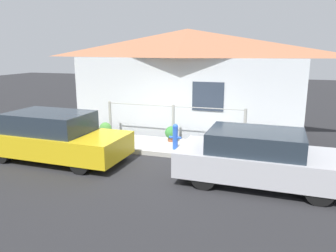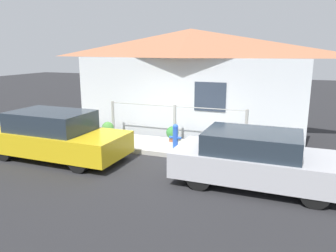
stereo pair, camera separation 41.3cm
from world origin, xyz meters
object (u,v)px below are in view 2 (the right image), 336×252
object	(u,v)px
fire_hydrant	(175,136)
potted_plant_corner	(260,143)
car_right	(257,159)
potted_plant_near_hydrant	(172,133)
car_left	(55,136)
potted_plant_by_fence	(108,128)

from	to	relation	value
fire_hydrant	potted_plant_corner	xyz separation A→B (m)	(2.48, 0.58, -0.12)
car_right	fire_hydrant	world-z (taller)	car_right
potted_plant_near_hydrant	potted_plant_corner	world-z (taller)	potted_plant_corner
potted_plant_corner	car_left	bearing A→B (deg)	-158.55
fire_hydrant	potted_plant_corner	bearing A→B (deg)	13.15
potted_plant_near_hydrant	potted_plant_by_fence	world-z (taller)	same
potted_plant_near_hydrant	potted_plant_by_fence	size ratio (longest dim) A/B	1.00
fire_hydrant	potted_plant_corner	size ratio (longest dim) A/B	1.53
car_left	potted_plant_near_hydrant	xyz separation A→B (m)	(2.79, 2.44, -0.26)
potted_plant_near_hydrant	potted_plant_corner	xyz separation A→B (m)	(2.86, -0.22, 0.01)
potted_plant_near_hydrant	potted_plant_corner	bearing A→B (deg)	-4.31
potted_plant_corner	car_right	bearing A→B (deg)	-86.96
potted_plant_near_hydrant	potted_plant_corner	size ratio (longest dim) A/B	0.99
car_left	car_right	xyz separation A→B (m)	(5.77, -0.00, -0.04)
car_right	potted_plant_corner	distance (m)	2.23
car_left	potted_plant_corner	xyz separation A→B (m)	(5.66, 2.22, -0.25)
car_right	potted_plant_near_hydrant	bearing A→B (deg)	141.73
car_right	potted_plant_by_fence	size ratio (longest dim) A/B	7.71
car_left	potted_plant_near_hydrant	distance (m)	3.72
potted_plant_by_fence	potted_plant_corner	bearing A→B (deg)	-0.91
fire_hydrant	potted_plant_by_fence	bearing A→B (deg)	166.64
fire_hydrant	potted_plant_by_fence	xyz separation A→B (m)	(-2.79, 0.66, -0.14)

